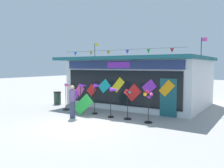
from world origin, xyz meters
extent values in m
plane|color=#9E9B99|center=(0.00, 0.00, 0.00)|extent=(80.00, 80.00, 0.00)
cube|color=silver|center=(-0.43, 6.85, 1.50)|extent=(8.42, 5.78, 3.01)
cube|color=#195660|center=(-0.43, 6.32, 3.11)|extent=(8.82, 6.85, 0.20)
cube|color=navy|center=(-0.43, 3.92, 2.71)|extent=(7.75, 0.08, 0.49)
cube|color=purple|center=(-0.43, 3.89, 2.71)|extent=(1.52, 0.04, 0.34)
cube|color=black|center=(-0.43, 3.93, 1.37)|extent=(7.58, 0.06, 2.04)
cube|color=#195660|center=(2.60, 3.93, 1.00)|extent=(0.90, 0.07, 2.00)
cube|color=#EA4CA3|center=(-3.39, 3.87, 1.07)|extent=(0.83, 0.03, 0.86)
cube|color=red|center=(-2.41, 3.87, 1.13)|extent=(0.80, 0.03, 0.81)
cube|color=#19B7BC|center=(-1.42, 3.87, 1.43)|extent=(0.92, 0.03, 0.90)
cube|color=yellow|center=(-0.43, 3.87, 1.54)|extent=(0.88, 0.03, 0.93)
cube|color=red|center=(0.55, 3.87, 1.14)|extent=(1.05, 0.03, 1.05)
cube|color=purple|center=(1.54, 3.87, 1.52)|extent=(0.89, 0.03, 0.86)
cube|color=orange|center=(2.52, 3.87, 1.50)|extent=(0.88, 0.03, 0.91)
cylinder|color=black|center=(-0.43, 3.79, 3.58)|extent=(8.08, 0.01, 0.01)
cone|color=blue|center=(-3.66, 3.79, 3.44)|extent=(0.20, 0.20, 0.22)
cone|color=orange|center=(-2.37, 3.79, 3.44)|extent=(0.20, 0.20, 0.22)
cone|color=orange|center=(-1.08, 3.79, 3.44)|extent=(0.20, 0.20, 0.22)
cone|color=purple|center=(0.21, 3.79, 3.44)|extent=(0.20, 0.20, 0.22)
cone|color=green|center=(1.50, 3.79, 3.44)|extent=(0.20, 0.20, 0.22)
cone|color=red|center=(2.79, 3.79, 3.44)|extent=(0.20, 0.20, 0.22)
cylinder|color=black|center=(-4.40, 6.85, 3.81)|extent=(0.04, 0.04, 1.20)
cube|color=yellow|center=(-4.24, 6.85, 4.29)|extent=(0.32, 0.02, 0.22)
cylinder|color=black|center=(3.53, 6.85, 3.77)|extent=(0.04, 0.04, 1.13)
cube|color=#EA4CA3|center=(3.69, 6.85, 4.22)|extent=(0.32, 0.02, 0.22)
cylinder|color=black|center=(-3.24, 2.41, 0.03)|extent=(0.38, 0.38, 0.06)
cylinder|color=black|center=(-3.24, 2.41, 0.76)|extent=(0.03, 0.03, 1.52)
cone|color=#EA4CA3|center=(-3.03, 2.41, 1.52)|extent=(0.44, 0.22, 0.19)
cylinder|color=green|center=(-3.24, 2.41, 1.52)|extent=(0.03, 0.16, 0.16)
cylinder|color=black|center=(-2.01, 2.32, 0.03)|extent=(0.36, 0.36, 0.06)
cylinder|color=black|center=(-2.01, 2.32, 0.78)|extent=(0.03, 0.03, 1.55)
cone|color=purple|center=(-1.77, 2.32, 1.55)|extent=(0.49, 0.24, 0.20)
cylinder|color=yellow|center=(-2.01, 2.32, 1.55)|extent=(0.03, 0.16, 0.16)
cylinder|color=black|center=(-1.06, 2.40, 0.03)|extent=(0.30, 0.30, 0.06)
cylinder|color=black|center=(-1.06, 2.40, 0.79)|extent=(0.03, 0.03, 1.59)
cone|color=purple|center=(-0.83, 2.40, 1.59)|extent=(0.47, 0.24, 0.23)
cylinder|color=orange|center=(-1.06, 2.40, 1.59)|extent=(0.03, 0.16, 0.16)
cylinder|color=black|center=(0.17, 2.15, 0.03)|extent=(0.31, 0.31, 0.06)
cylinder|color=black|center=(0.17, 2.15, 0.73)|extent=(0.03, 0.03, 1.46)
cone|color=purple|center=(0.41, 2.15, 1.46)|extent=(0.49, 0.25, 0.23)
cylinder|color=#EA4CA3|center=(0.17, 2.15, 1.46)|extent=(0.03, 0.16, 0.16)
cylinder|color=black|center=(1.13, 2.21, 0.03)|extent=(0.38, 0.38, 0.06)
cylinder|color=black|center=(1.13, 2.21, 0.68)|extent=(0.03, 0.03, 1.36)
cylinder|color=black|center=(1.13, 2.17, 1.36)|extent=(0.06, 0.04, 0.06)
cone|color=#19B7BC|center=(1.22, 2.17, 1.36)|extent=(0.13, 0.14, 0.13)
cone|color=red|center=(1.13, 2.17, 1.45)|extent=(0.14, 0.13, 0.13)
cone|color=red|center=(1.04, 2.17, 1.36)|extent=(0.13, 0.14, 0.13)
cone|color=red|center=(1.13, 2.17, 1.27)|extent=(0.14, 0.13, 0.13)
cylinder|color=black|center=(2.29, 2.11, 0.03)|extent=(0.36, 0.36, 0.06)
cylinder|color=black|center=(2.29, 2.11, 0.67)|extent=(0.03, 0.03, 1.35)
cylinder|color=black|center=(2.29, 2.07, 1.35)|extent=(0.06, 0.04, 0.06)
cone|color=#EA4CA3|center=(2.41, 2.07, 1.35)|extent=(0.17, 0.18, 0.17)
cone|color=red|center=(2.29, 2.07, 1.47)|extent=(0.18, 0.17, 0.17)
cone|color=orange|center=(2.17, 2.07, 1.35)|extent=(0.17, 0.18, 0.17)
cone|color=purple|center=(2.29, 2.07, 1.23)|extent=(0.18, 0.17, 0.17)
cylinder|color=#333D56|center=(-1.38, 0.96, 0.43)|extent=(0.28, 0.28, 0.86)
cylinder|color=#604C7F|center=(-1.38, 0.96, 1.16)|extent=(0.34, 0.34, 0.60)
sphere|color=tan|center=(-1.38, 0.96, 1.57)|extent=(0.22, 0.22, 0.22)
cube|color=purple|center=(-1.40, 1.16, 1.19)|extent=(0.27, 0.18, 0.38)
cylinder|color=#2D4238|center=(-5.29, 3.70, 0.40)|extent=(0.48, 0.48, 0.79)
cylinder|color=black|center=(-5.29, 3.70, 0.83)|extent=(0.52, 0.52, 0.08)
cube|color=green|center=(-1.30, 1.71, 0.60)|extent=(1.20, 0.21, 1.20)
camera|label=1|loc=(6.82, -7.99, 2.67)|focal=38.14mm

